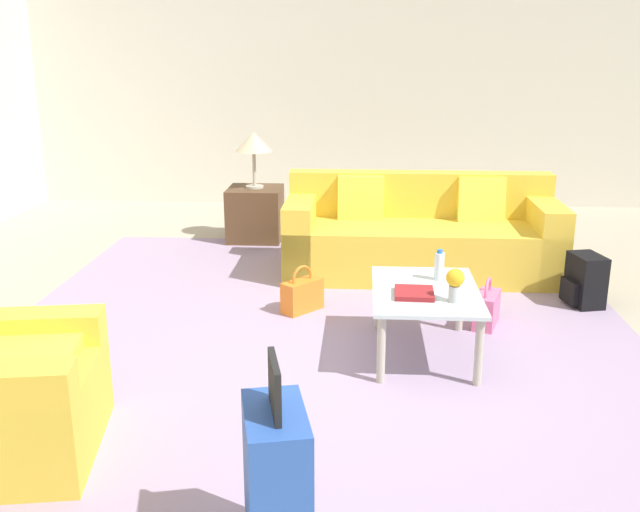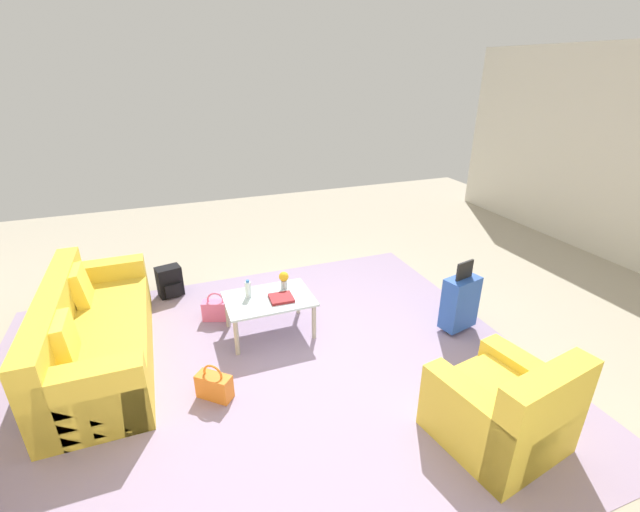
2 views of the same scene
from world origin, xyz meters
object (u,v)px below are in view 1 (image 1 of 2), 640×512
at_px(couch, 420,238).
at_px(handbag_orange, 302,295).
at_px(water_bottle, 439,266).
at_px(backpack_black, 584,281).
at_px(coffee_table_book, 414,293).
at_px(table_lamp, 254,143).
at_px(coffee_table, 425,298).
at_px(handbag_pink, 487,309).
at_px(suitcase_blue, 276,483).
at_px(side_table, 255,214).
at_px(flower_vase, 455,282).

height_order(couch, handbag_orange, couch).
bearing_deg(water_bottle, handbag_orange, 60.37).
height_order(couch, backpack_black, couch).
relative_size(coffee_table_book, table_lamp, 0.44).
xyz_separation_m(water_bottle, table_lamp, (2.60, 1.60, 0.45)).
bearing_deg(coffee_table_book, coffee_table, -31.64).
bearing_deg(water_bottle, coffee_table, 153.43).
height_order(coffee_table, handbag_pink, coffee_table).
xyz_separation_m(couch, backpack_black, (-0.79, -1.19, -0.11)).
bearing_deg(suitcase_blue, side_table, 9.46).
bearing_deg(table_lamp, water_bottle, -148.39).
bearing_deg(couch, coffee_table_book, 174.62).
height_order(table_lamp, handbag_orange, table_lamp).
relative_size(coffee_table, suitcase_blue, 1.11).
bearing_deg(flower_vase, water_bottle, 6.79).
xyz_separation_m(water_bottle, backpack_black, (0.80, -1.19, -0.34)).
bearing_deg(coffee_table, suitcase_blue, 160.71).
height_order(coffee_table_book, flower_vase, flower_vase).
xyz_separation_m(coffee_table, backpack_black, (1.00, -1.29, -0.19)).
distance_m(flower_vase, handbag_pink, 0.92).
relative_size(side_table, backpack_black, 1.35).
distance_m(water_bottle, handbag_orange, 1.16).
xyz_separation_m(water_bottle, handbag_orange, (0.54, 0.94, -0.41)).
distance_m(table_lamp, handbag_pink, 3.14).
relative_size(couch, suitcase_blue, 2.72).
bearing_deg(water_bottle, handbag_pink, -49.76).
height_order(coffee_table, table_lamp, table_lamp).
distance_m(coffee_table_book, side_table, 3.25).
height_order(coffee_table, backpack_black, coffee_table).
height_order(handbag_orange, backpack_black, backpack_black).
relative_size(coffee_table_book, flower_vase, 1.21).
relative_size(couch, handbag_orange, 6.47).
bearing_deg(table_lamp, suitcase_blue, -170.54).
bearing_deg(table_lamp, backpack_black, -122.86).
relative_size(side_table, table_lamp, 0.96).
bearing_deg(side_table, handbag_orange, -162.30).
height_order(couch, side_table, couch).
relative_size(coffee_table, flower_vase, 4.62).
bearing_deg(coffee_table_book, handbag_orange, 43.71).
height_order(coffee_table_book, backpack_black, coffee_table_book).
bearing_deg(handbag_pink, backpack_black, -59.59).
bearing_deg(suitcase_blue, handbag_pink, -25.11).
bearing_deg(handbag_pink, coffee_table, 137.34).
distance_m(flower_vase, suitcase_blue, 1.98).
bearing_deg(handbag_orange, coffee_table_book, -138.34).
height_order(couch, flower_vase, couch).
height_order(handbag_pink, backpack_black, backpack_black).
distance_m(table_lamp, backpack_black, 3.42).
relative_size(coffee_table, coffee_table_book, 3.83).
relative_size(couch, backpack_black, 5.79).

